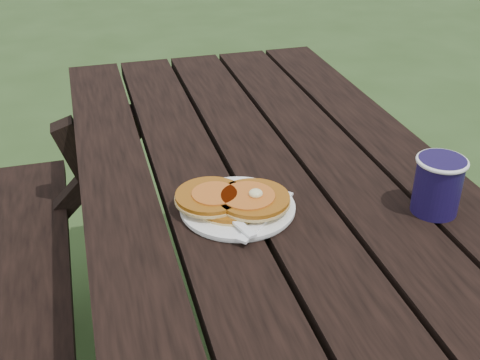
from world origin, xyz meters
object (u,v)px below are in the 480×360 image
object	(u,v)px
picnic_table	(286,358)
plate	(238,208)
coffee_cup	(438,182)
pancake_stack	(233,199)

from	to	relation	value
picnic_table	plate	xyz separation A→B (m)	(-0.10, 0.02, 0.39)
plate	picnic_table	bearing A→B (deg)	-12.65
coffee_cup	picnic_table	bearing A→B (deg)	162.87
plate	pancake_stack	distance (m)	0.02
pancake_stack	picnic_table	bearing A→B (deg)	-11.63
plate	coffee_cup	world-z (taller)	coffee_cup
picnic_table	coffee_cup	size ratio (longest dim) A/B	16.93
plate	pancake_stack	bearing A→B (deg)	-179.09
picnic_table	coffee_cup	bearing A→B (deg)	-17.13
plate	pancake_stack	xyz separation A→B (m)	(-0.01, -0.00, 0.02)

